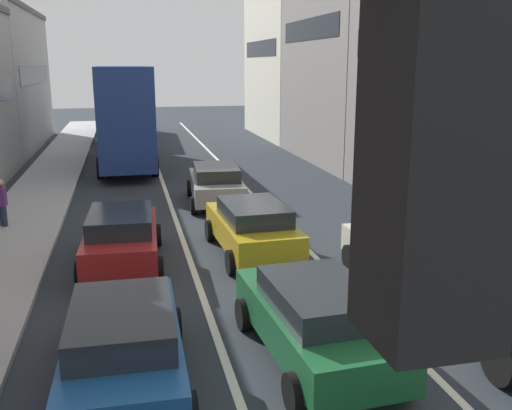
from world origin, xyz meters
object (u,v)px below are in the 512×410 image
Objects in this scene: sedan_left_lane_third at (122,236)px; bus_mid_queue_primary at (124,111)px; bus_far_queue_secondary at (121,113)px; pedestrian_mid_sidewalk at (2,201)px; hatchback_centre_lane_third at (252,226)px; sedan_right_lane_behind_truck at (413,255)px; coupe_centre_lane_fourth at (216,183)px; sedan_centre_lane_second at (316,318)px; wagon_left_lane_second at (123,344)px.

bus_mid_queue_primary is (0.24, 15.31, 2.03)m from sedan_left_lane_third.
bus_far_queue_secondary reaches higher than pedestrian_mid_sidewalk.
hatchback_centre_lane_third is 1.01× the size of sedan_right_lane_behind_truck.
sedan_right_lane_behind_truck is at bearing -68.48° from pedestrian_mid_sidewalk.
sedan_left_lane_third is at bearing -81.93° from pedestrian_mid_sidewalk.
coupe_centre_lane_fourth is at bearing -168.47° from bus_far_queue_secondary.
hatchback_centre_lane_third is 0.99× the size of coupe_centre_lane_fourth.
bus_far_queue_secondary reaches higher than sedan_right_lane_behind_truck.
hatchback_centre_lane_third is 8.31m from pedestrian_mid_sidewalk.
bus_far_queue_secondary is (-6.64, 30.65, 0.96)m from sedan_right_lane_behind_truck.
bus_mid_queue_primary reaches higher than hatchback_centre_lane_third.
bus_mid_queue_primary is 6.34× the size of pedestrian_mid_sidewalk.
pedestrian_mid_sidewalk reaches higher than sedan_right_lane_behind_truck.
sedan_centre_lane_second and coupe_centre_lane_fourth have the same top height.
sedan_left_lane_third is at bearing 154.38° from coupe_centre_lane_fourth.
sedan_left_lane_third is 0.41× the size of bus_far_queue_secondary.
wagon_left_lane_second is 6.07m from sedan_left_lane_third.
sedan_centre_lane_second is 1.01× the size of hatchback_centre_lane_third.
sedan_centre_lane_second is 21.49m from bus_mid_queue_primary.
bus_far_queue_secondary reaches higher than wagon_left_lane_second.
coupe_centre_lane_fourth is 9.80m from sedan_right_lane_behind_truck.
sedan_centre_lane_second is at bearing -88.26° from pedestrian_mid_sidewalk.
bus_mid_queue_primary is (-3.30, 15.20, 2.03)m from hatchback_centre_lane_third.
pedestrian_mid_sidewalk is (-10.38, 7.31, 0.15)m from sedan_right_lane_behind_truck.
coupe_centre_lane_fourth is (0.11, 12.01, 0.00)m from sedan_centre_lane_second.
sedan_left_lane_third is (-0.02, 6.07, 0.00)m from wagon_left_lane_second.
pedestrian_mid_sidewalk reaches higher than sedan_centre_lane_second.
coupe_centre_lane_fourth is 7.44m from pedestrian_mid_sidewalk.
coupe_centre_lane_fourth is at bearing 18.26° from sedan_right_lane_behind_truck.
bus_mid_queue_primary is at bearing 9.99° from hatchback_centre_lane_third.
hatchback_centre_lane_third is at bearing -168.51° from bus_mid_queue_primary.
sedan_centre_lane_second is 6.76m from sedan_left_lane_third.
sedan_centre_lane_second is at bearing -85.38° from wagon_left_lane_second.
sedan_right_lane_behind_truck is at bearing -112.46° from sedan_left_lane_third.
bus_far_queue_secondary reaches higher than sedan_left_lane_third.
bus_far_queue_secondary is at bearing 0.97° from wagon_left_lane_second.
coupe_centre_lane_fourth is 0.42× the size of bus_far_queue_secondary.
sedan_centre_lane_second is 12.01m from coupe_centre_lane_fourth.
wagon_left_lane_second is at bearing 113.05° from sedan_right_lane_behind_truck.
sedan_left_lane_third is (-3.54, -0.11, 0.00)m from hatchback_centre_lane_third.
sedan_centre_lane_second and wagon_left_lane_second have the same top height.
coupe_centre_lane_fourth is 21.68m from bus_far_queue_secondary.
hatchback_centre_lane_third is 0.41× the size of bus_mid_queue_primary.
hatchback_centre_lane_third is 1.00× the size of sedan_left_lane_third.
sedan_right_lane_behind_truck is (3.15, -3.22, 0.00)m from hatchback_centre_lane_third.
bus_far_queue_secondary is at bearing 5.00° from hatchback_centre_lane_third.
coupe_centre_lane_fourth is (3.47, 6.15, 0.00)m from sedan_left_lane_third.
sedan_centre_lane_second is at bearing -176.68° from coupe_centre_lane_fourth.
wagon_left_lane_second is at bearing -177.27° from sedan_left_lane_third.
sedan_centre_lane_second is at bearing -172.35° from bus_mid_queue_primary.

